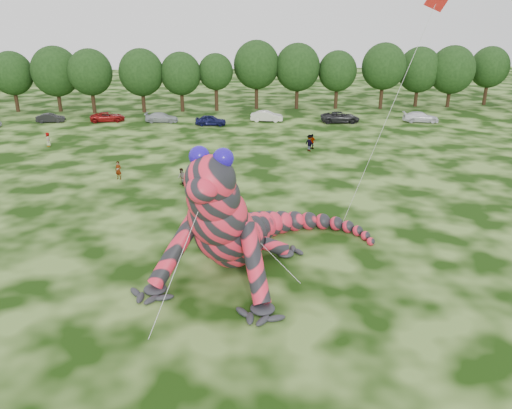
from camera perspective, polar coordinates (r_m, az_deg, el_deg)
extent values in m
plane|color=#16330A|center=(25.49, -6.82, -13.21)|extent=(240.00, 240.00, 0.00)
cube|color=red|center=(30.53, 19.98, 21.04)|extent=(1.58, 0.91, 1.17)
cylinder|color=silver|center=(32.26, 14.18, 8.18)|extent=(0.02, 0.02, 15.72)
cylinder|color=#382314|center=(35.63, 9.55, -2.69)|extent=(0.08, 0.08, 0.24)
imported|color=black|center=(76.05, -22.43, 9.13)|extent=(3.85, 1.56, 1.24)
imported|color=maroon|center=(74.00, -16.59, 9.57)|extent=(4.98, 2.77, 1.32)
imported|color=#A9AFB2|center=(71.81, -10.73, 9.75)|extent=(4.68, 2.20, 1.32)
imported|color=#121444|center=(68.77, -5.20, 9.57)|extent=(4.29, 2.08, 1.41)
imported|color=silver|center=(71.06, 1.24, 10.05)|extent=(4.68, 2.25, 1.48)
imported|color=#232325|center=(71.33, 9.60, 9.81)|extent=(5.46, 2.70, 1.49)
imported|color=white|center=(74.31, 18.31, 9.47)|extent=(5.13, 2.77, 1.41)
imported|color=gray|center=(62.14, -22.68, 6.89)|extent=(0.82, 0.93, 1.60)
imported|color=gray|center=(55.58, 6.15, 7.01)|extent=(1.27, 1.36, 1.84)
imported|color=gray|center=(47.36, -15.45, 3.79)|extent=(0.72, 0.61, 1.69)
imported|color=gray|center=(56.56, 6.44, 7.16)|extent=(0.98, 0.99, 1.68)
imported|color=gray|center=(41.97, -5.22, 2.38)|extent=(0.99, 1.78, 1.83)
imported|color=gray|center=(44.44, -8.50, 3.13)|extent=(0.87, 0.95, 1.57)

